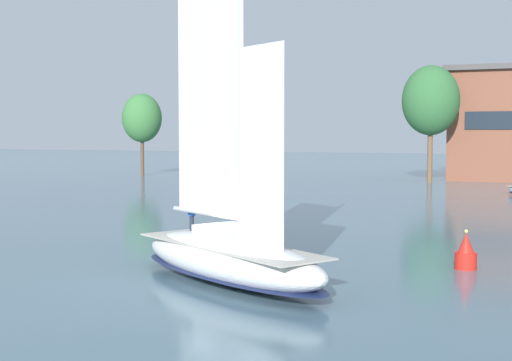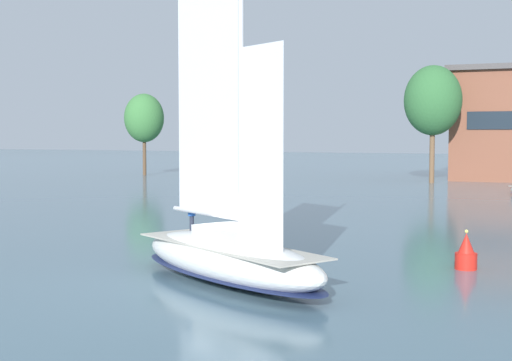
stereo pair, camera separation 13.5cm
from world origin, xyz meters
TOP-DOWN VIEW (x-y plane):
  - ground_plane at (0.00, 0.00)m, footprint 400.00×400.00m
  - tree_shore_left at (-1.42, 64.31)m, footprint 7.13×7.13m
  - tree_shore_center at (-43.45, 64.93)m, footprint 5.87×5.87m
  - sailboat_main at (0.02, -0.01)m, footprint 11.74×8.80m
  - channel_buoy at (8.77, 6.78)m, footprint 0.99×0.99m

SIDE VIEW (x-z plane):
  - ground_plane at x=0.00m, z-range 0.00..0.00m
  - channel_buoy at x=8.77m, z-range -0.19..1.62m
  - sailboat_main at x=0.02m, z-range -6.79..9.28m
  - tree_shore_center at x=-43.45m, z-range 2.41..14.49m
  - tree_shore_left at x=-1.42m, z-range 2.93..17.60m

